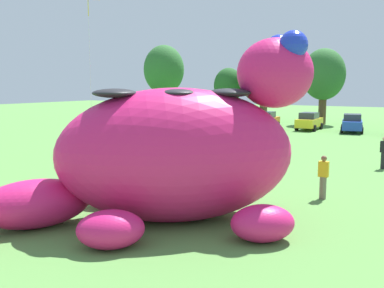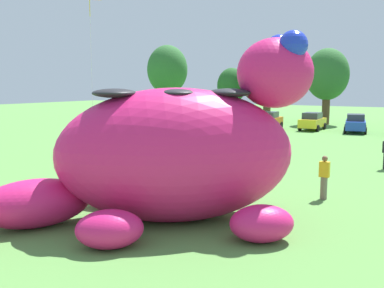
% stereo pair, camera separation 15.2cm
% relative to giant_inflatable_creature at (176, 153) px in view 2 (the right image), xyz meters
% --- Properties ---
extents(ground_plane, '(160.00, 160.00, 0.00)m').
position_rel_giant_inflatable_creature_xyz_m(ground_plane, '(0.98, 0.89, -2.23)').
color(ground_plane, '#568E42').
extents(giant_inflatable_creature, '(9.32, 10.76, 6.11)m').
position_rel_giant_inflatable_creature_xyz_m(giant_inflatable_creature, '(0.00, 0.00, 0.00)').
color(giant_inflatable_creature, '#E01E6B').
rests_on(giant_inflatable_creature, ground).
extents(car_orange, '(2.10, 4.18, 1.72)m').
position_rel_giant_inflatable_creature_xyz_m(car_orange, '(-8.24, 30.16, -1.38)').
color(car_orange, orange).
rests_on(car_orange, ground).
extents(car_yellow, '(1.94, 4.10, 1.72)m').
position_rel_giant_inflatable_creature_xyz_m(car_yellow, '(-4.12, 31.02, -1.38)').
color(car_yellow, yellow).
rests_on(car_yellow, ground).
extents(car_blue, '(2.48, 4.34, 1.72)m').
position_rel_giant_inflatable_creature_xyz_m(car_blue, '(-0.08, 30.83, -1.38)').
color(car_blue, '#2347B7').
rests_on(car_blue, ground).
extents(tree_far_left, '(5.44, 5.44, 9.66)m').
position_rel_giant_inflatable_creature_xyz_m(tree_far_left, '(-25.97, 38.42, 4.08)').
color(tree_far_left, brown).
rests_on(tree_far_left, ground).
extents(tree_left, '(3.65, 3.65, 6.48)m').
position_rel_giant_inflatable_creature_xyz_m(tree_left, '(-16.49, 38.69, 2.00)').
color(tree_left, brown).
rests_on(tree_left, ground).
extents(tree_mid_left, '(4.99, 4.99, 8.86)m').
position_rel_giant_inflatable_creature_xyz_m(tree_mid_left, '(-11.84, 38.84, 3.56)').
color(tree_mid_left, brown).
rests_on(tree_mid_left, ground).
extents(tree_centre_left, '(4.70, 4.70, 8.34)m').
position_rel_giant_inflatable_creature_xyz_m(tree_centre_left, '(-4.57, 37.87, 3.22)').
color(tree_centre_left, brown).
rests_on(tree_centre_left, ground).
extents(spectator_mid_field, '(0.38, 0.26, 1.71)m').
position_rel_giant_inflatable_creature_xyz_m(spectator_mid_field, '(3.49, 5.16, -1.38)').
color(spectator_mid_field, '#726656').
rests_on(spectator_mid_field, ground).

